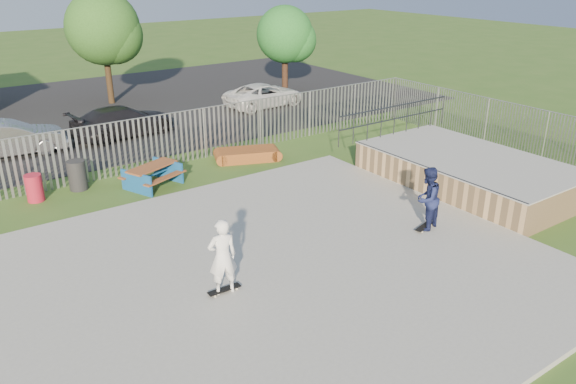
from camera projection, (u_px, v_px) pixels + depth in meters
ground at (247, 284)px, 13.58m from camera, size 120.00×120.00×0.00m
concrete_slab at (247, 281)px, 13.55m from camera, size 15.00×12.00×0.15m
quarter_pipe at (467, 171)px, 19.23m from camera, size 5.50×7.05×2.19m
fence at (196, 181)px, 17.19m from camera, size 26.04×16.02×2.00m
picnic_table at (153, 176)px, 19.30m from camera, size 2.21×2.04×0.76m
funbox at (248, 155)px, 21.94m from camera, size 2.39×1.79×0.43m
trash_bin_red at (34, 188)px, 18.11m from camera, size 0.54×0.54×0.89m
trash_bin_grey at (77, 175)px, 19.00m from camera, size 0.61×0.61×1.02m
parking_lot at (47, 118)px, 27.90m from camera, size 40.00×18.00×0.02m
car_silver at (9, 139)px, 22.19m from camera, size 4.36×1.89×1.40m
car_dark at (123, 121)px, 24.70m from camera, size 4.78×2.37×1.33m
car_white at (264, 95)px, 29.76m from camera, size 4.54×2.31×1.23m
tree_mid at (103, 28)px, 29.23m from camera, size 3.83×3.83×5.91m
tree_right at (285, 35)px, 31.93m from camera, size 3.22×3.22×4.97m
skateboard_a at (424, 227)px, 16.03m from camera, size 0.82×0.40×0.08m
skateboard_b at (224, 290)px, 12.96m from camera, size 0.81×0.22×0.08m
skater_navy at (427, 199)px, 15.69m from camera, size 1.05×0.91×1.85m
skater_white at (223, 257)px, 12.62m from camera, size 0.75×0.57×1.85m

